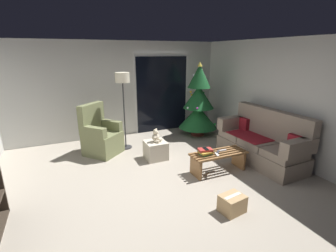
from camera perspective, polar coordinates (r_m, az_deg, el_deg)
The scene contains 18 objects.
ground_plane at distance 4.31m, azimuth -1.15°, elevation -14.05°, with size 7.00×7.00×0.00m, color #9E9384.
wall_back at distance 6.70m, azimuth -11.46°, elevation 8.30°, with size 5.72×0.12×2.50m, color beige.
wall_right at distance 5.55m, azimuth 27.25°, elevation 5.01°, with size 0.12×6.00×2.50m, color beige.
patio_door_frame at distance 7.01m, azimuth -1.44°, elevation 7.76°, with size 1.60×0.02×2.20m, color silver.
patio_door_glass at distance 7.00m, azimuth -1.38°, elevation 7.34°, with size 1.50×0.02×2.10m, color black.
couch at distance 5.48m, azimuth 21.12°, elevation -3.64°, with size 0.85×1.97×1.08m.
coffee_table at distance 4.80m, azimuth 11.68°, elevation -7.52°, with size 1.10×0.40×0.39m.
remote_graphite at distance 4.73m, azimuth 11.57°, elevation -5.99°, with size 0.04×0.16×0.02m, color #333338.
remote_silver at distance 4.82m, azimuth 12.62°, elevation -5.58°, with size 0.04×0.16×0.02m, color #ADADB2.
remote_white at distance 4.62m, azimuth 11.34°, elevation -6.53°, with size 0.04×0.16×0.02m, color silver.
book_stack at distance 4.59m, azimuth 8.77°, elevation -5.95°, with size 0.28×0.23×0.11m.
cell_phone at distance 4.57m, azimuth 8.82°, elevation -5.27°, with size 0.07×0.14×0.01m, color black.
christmas_tree at distance 6.64m, azimuth 7.12°, elevation 5.17°, with size 1.03×1.03×1.98m.
armchair at distance 5.68m, azimuth -15.45°, elevation -2.35°, with size 0.97×0.97×1.13m.
floor_lamp at distance 5.63m, azimuth -10.52°, elevation 9.38°, with size 0.32×0.32×1.78m.
ottoman at distance 5.28m, azimuth -2.90°, elevation -5.63°, with size 0.44×0.44×0.39m, color beige.
teddy_bear_cream at distance 5.17m, azimuth -2.84°, elevation -2.43°, with size 0.21×0.22×0.29m.
cardboard_box_taped_mid_floor at distance 3.80m, azimuth 14.75°, elevation -17.14°, with size 0.38×0.32×0.26m.
Camera 1 is at (-1.41, -3.41, 2.22)m, focal length 26.10 mm.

